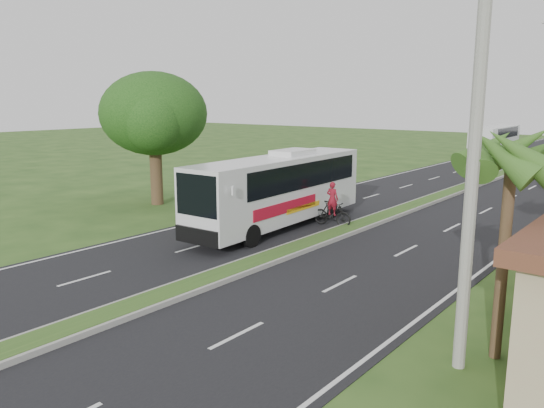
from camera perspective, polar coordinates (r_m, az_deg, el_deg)
The scene contains 10 objects.
ground at distance 16.46m, azimuth -12.92°, elevation -10.40°, with size 180.00×180.00×0.00m, color #28471A.
road_asphalt at distance 32.30m, azimuth 16.09°, elevation 0.09°, with size 14.00×160.00×0.02m, color black.
median_strip at distance 32.29m, azimuth 16.10°, elevation 0.25°, with size 1.20×160.00×0.18m.
lane_edge_left at distance 35.38m, azimuth 6.08°, elevation 1.39°, with size 0.12×160.00×0.01m, color silver.
palm_verge_a at distance 12.78m, azimuth 24.42°, elevation 4.64°, with size 2.40×2.40×5.45m.
shade_tree at distance 31.06m, azimuth -12.70°, elevation 9.16°, with size 6.30×6.00×7.54m.
utility_pole_a at distance 11.90m, azimuth 21.18°, elevation 8.99°, with size 1.60×0.28×11.00m.
coach_bus_main at distance 24.89m, azimuth 0.87°, elevation 1.96°, with size 2.95×11.29×3.61m.
coach_bus_far at distance 61.08m, azimuth 22.84°, elevation 6.39°, with size 2.71×10.99×3.18m.
motorcyclist at distance 25.41m, azimuth 6.48°, elevation -0.73°, with size 2.03×0.70×2.16m.
Camera 1 is at (12.18, -9.32, 5.97)m, focal length 35.00 mm.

